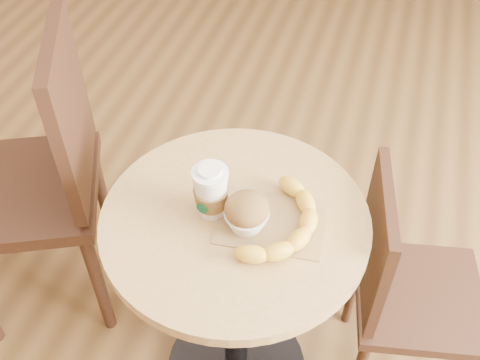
% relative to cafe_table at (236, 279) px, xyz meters
% --- Properties ---
extents(cafe_table, '(0.62, 0.62, 0.75)m').
position_rel_cafe_table_xyz_m(cafe_table, '(0.00, 0.00, 0.00)').
color(cafe_table, black).
rests_on(cafe_table, ground).
extents(chair_left, '(0.58, 0.58, 1.00)m').
position_rel_cafe_table_xyz_m(chair_left, '(-0.65, 0.15, 0.05)').
color(chair_left, '#351E12').
rests_on(chair_left, ground).
extents(chair_right, '(0.40, 0.40, 0.79)m').
position_rel_cafe_table_xyz_m(chair_right, '(0.43, 0.15, -0.07)').
color(chair_right, '#351E12').
rests_on(chair_right, ground).
extents(kraft_bag, '(0.25, 0.20, 0.00)m').
position_rel_cafe_table_xyz_m(kraft_bag, '(0.08, 0.01, 0.25)').
color(kraft_bag, olive).
rests_on(kraft_bag, cafe_table).
extents(coffee_cup, '(0.08, 0.08, 0.14)m').
position_rel_cafe_table_xyz_m(coffee_cup, '(-0.06, 0.00, 0.31)').
color(coffee_cup, silver).
rests_on(coffee_cup, cafe_table).
extents(muffin, '(0.10, 0.10, 0.09)m').
position_rel_cafe_table_xyz_m(muffin, '(0.03, -0.02, 0.30)').
color(muffin, white).
rests_on(muffin, kraft_bag).
extents(banana, '(0.24, 0.33, 0.04)m').
position_rel_cafe_table_xyz_m(banana, '(0.12, -0.00, 0.27)').
color(banana, gold).
rests_on(banana, kraft_bag).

